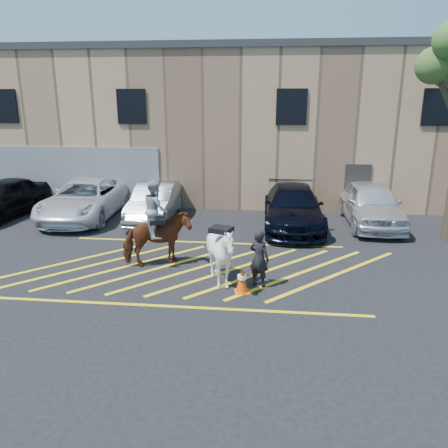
# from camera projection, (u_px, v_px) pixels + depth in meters

# --- Properties ---
(ground) EXTENTS (90.00, 90.00, 0.00)m
(ground) POSITION_uv_depth(u_px,v_px,m) (197.00, 265.00, 13.49)
(ground) COLOR black
(ground) RESTS_ON ground
(car_black_suv) EXTENTS (2.50, 5.07, 1.66)m
(car_black_suv) POSITION_uv_depth(u_px,v_px,m) (2.00, 198.00, 18.71)
(car_black_suv) COLOR black
(car_black_suv) RESTS_ON ground
(car_white_pickup) EXTENTS (2.77, 5.80, 1.60)m
(car_white_pickup) POSITION_uv_depth(u_px,v_px,m) (85.00, 199.00, 18.65)
(car_white_pickup) COLOR white
(car_white_pickup) RESTS_ON ground
(car_silver_sedan) EXTENTS (1.72, 4.65, 1.52)m
(car_silver_sedan) POSITION_uv_depth(u_px,v_px,m) (156.00, 202.00, 18.34)
(car_silver_sedan) COLOR gray
(car_silver_sedan) RESTS_ON ground
(car_blue_suv) EXTENTS (2.31, 5.55, 1.60)m
(car_blue_suv) POSITION_uv_depth(u_px,v_px,m) (293.00, 207.00, 17.32)
(car_blue_suv) COLOR black
(car_blue_suv) RESTS_ON ground
(car_white_suv) EXTENTS (2.05, 5.05, 1.72)m
(car_white_suv) POSITION_uv_depth(u_px,v_px,m) (371.00, 204.00, 17.57)
(car_white_suv) COLOR silver
(car_white_suv) RESTS_ON ground
(handler) EXTENTS (0.70, 0.62, 1.60)m
(handler) POSITION_uv_depth(u_px,v_px,m) (259.00, 258.00, 11.81)
(handler) COLOR black
(handler) RESTS_ON ground
(warehouse) EXTENTS (32.42, 10.20, 7.30)m
(warehouse) POSITION_uv_depth(u_px,v_px,m) (231.00, 123.00, 23.91)
(warehouse) COLOR tan
(warehouse) RESTS_ON ground
(hatching_zone) EXTENTS (12.60, 5.12, 0.01)m
(hatching_zone) POSITION_uv_depth(u_px,v_px,m) (195.00, 269.00, 13.20)
(hatching_zone) COLOR yellow
(hatching_zone) RESTS_ON ground
(mounted_bay) EXTENTS (2.22, 1.67, 2.66)m
(mounted_bay) POSITION_uv_depth(u_px,v_px,m) (157.00, 232.00, 13.19)
(mounted_bay) COLOR #5F2816
(mounted_bay) RESTS_ON ground
(saddled_white) EXTENTS (1.92, 2.03, 1.79)m
(saddled_white) POSITION_uv_depth(u_px,v_px,m) (221.00, 254.00, 11.86)
(saddled_white) COLOR white
(saddled_white) RESTS_ON ground
(traffic_cone) EXTENTS (0.45, 0.45, 0.73)m
(traffic_cone) POSITION_uv_depth(u_px,v_px,m) (242.00, 280.00, 11.52)
(traffic_cone) COLOR #FF670A
(traffic_cone) RESTS_ON ground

